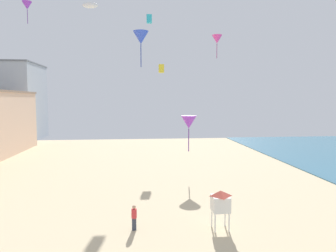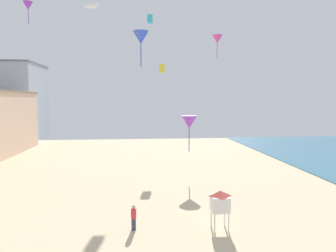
# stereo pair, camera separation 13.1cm
# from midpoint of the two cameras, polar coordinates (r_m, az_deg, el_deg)

# --- Properties ---
(boardwalk_hotel_far) EXTENTS (11.25, 13.24, 15.87)m
(boardwalk_hotel_far) POSITION_cam_midpoint_polar(r_m,az_deg,el_deg) (72.23, -26.73, 4.03)
(boardwalk_hotel_far) COLOR #ADB7C1
(boardwalk_hotel_far) RESTS_ON ground
(kite_flyer) EXTENTS (0.34, 0.34, 1.64)m
(kite_flyer) POSITION_cam_midpoint_polar(r_m,az_deg,el_deg) (20.66, -6.20, -16.25)
(kite_flyer) COLOR #383D4C
(kite_flyer) RESTS_ON ground
(lifeguard_stand) EXTENTS (1.10, 1.10, 2.55)m
(lifeguard_stand) POSITION_cam_midpoint_polar(r_m,az_deg,el_deg) (20.63, 9.80, -13.61)
(lifeguard_stand) COLOR white
(lifeguard_stand) RESTS_ON ground
(kite_blue_delta) EXTENTS (1.22, 1.22, 2.77)m
(kite_blue_delta) POSITION_cam_midpoint_polar(r_m,az_deg,el_deg) (25.13, -4.91, 15.97)
(kite_blue_delta) COLOR blue
(kite_purple_delta) EXTENTS (1.70, 1.70, 3.86)m
(kite_purple_delta) POSITION_cam_midpoint_polar(r_m,az_deg,el_deg) (33.06, 4.06, 0.70)
(kite_purple_delta) COLOR purple
(kite_purple_delta_2) EXTENTS (1.16, 1.16, 2.65)m
(kite_purple_delta_2) POSITION_cam_midpoint_polar(r_m,az_deg,el_deg) (43.75, -24.42, 19.62)
(kite_purple_delta_2) COLOR purple
(kite_magenta_delta) EXTENTS (0.93, 0.93, 2.12)m
(kite_magenta_delta) POSITION_cam_midpoint_polar(r_m,az_deg,el_deg) (29.78, 9.23, 15.57)
(kite_magenta_delta) COLOR #DB3D9E
(kite_white_parafoil) EXTENTS (1.80, 0.50, 0.70)m
(kite_white_parafoil) POSITION_cam_midpoint_polar(r_m,az_deg,el_deg) (39.20, -14.00, 20.88)
(kite_white_parafoil) COLOR white
(kite_cyan_box) EXTENTS (0.74, 0.74, 1.16)m
(kite_cyan_box) POSITION_cam_midpoint_polar(r_m,az_deg,el_deg) (46.82, -3.29, 19.18)
(kite_cyan_box) COLOR #2DB7CC
(kite_yellow_box) EXTENTS (0.74, 0.74, 1.16)m
(kite_yellow_box) POSITION_cam_midpoint_polar(r_m,az_deg,el_deg) (44.66, -1.04, 10.59)
(kite_yellow_box) COLOR yellow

